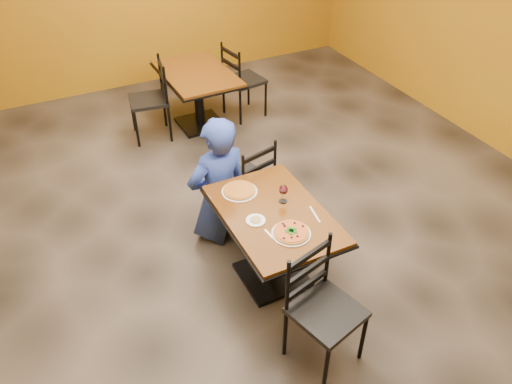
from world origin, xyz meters
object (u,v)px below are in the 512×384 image
table_second (198,86)px  chair_second_right (244,80)px  wine_glass (283,193)px  pizza_far (239,190)px  chair_main_far (247,181)px  diner (218,179)px  plate_far (239,192)px  plate_main (291,234)px  table_main (274,230)px  pizza_main (291,232)px  chair_main_near (327,313)px  chair_second_left (148,101)px  side_plate (256,220)px

table_second → chair_second_right: chair_second_right is taller
table_second → wine_glass: bearing=-95.9°
pizza_far → chair_main_far: bearing=58.5°
diner → plate_far: (0.04, -0.40, 0.11)m
chair_main_far → plate_main: size_ratio=3.06×
table_main → table_second: size_ratio=0.98×
chair_second_right → pizza_main: chair_second_right is taller
table_main → pizza_far: bearing=109.6°
chair_main_near → chair_second_left: size_ratio=1.00×
plate_main → pizza_main: bearing=0.0°
diner → plate_far: diner is taller
chair_second_left → wine_glass: chair_second_left is taller
plate_main → wine_glass: (0.14, 0.39, 0.08)m
chair_second_right → pizza_main: size_ratio=3.55×
diner → table_second: bearing=-112.8°
table_second → plate_far: plate_far is taller
pizza_main → pizza_far: bearing=101.3°
plate_far → pizza_far: size_ratio=1.11×
chair_second_right → pizza_main: (-1.08, -3.16, 0.27)m
side_plate → wine_glass: bearing=21.4°
table_second → diner: diner is taller
pizza_far → wine_glass: (0.27, -0.28, 0.07)m
table_main → side_plate: (-0.18, -0.03, 0.20)m
table_main → chair_second_left: bearing=94.6°
chair_main_far → diner: size_ratio=0.74×
plate_main → pizza_main: size_ratio=1.09×
table_second → chair_second_left: chair_second_left is taller
chair_main_far → pizza_far: (-0.29, -0.47, 0.30)m
plate_far → side_plate: size_ratio=1.94×
chair_second_left → side_plate: (0.05, -2.90, 0.25)m
table_second → chair_main_near: 3.81m
chair_second_left → diner: 2.10m
pizza_main → side_plate: pizza_main is taller
wine_glass → table_main: bearing=-144.3°
chair_second_left → pizza_far: chair_second_left is taller
wine_glass → chair_main_near: bearing=-100.3°
chair_second_right → plate_far: size_ratio=3.25×
chair_main_near → wine_glass: bearing=64.4°
chair_main_far → plate_far: (-0.29, -0.47, 0.28)m
pizza_main → wine_glass: 0.42m
table_second → plate_main: size_ratio=4.05×
table_second → wine_glass: wine_glass is taller
table_second → diner: (-0.60, -2.09, 0.08)m
pizza_main → plate_far: (-0.13, 0.67, -0.02)m
plate_main → pizza_far: size_ratio=1.11×
wine_glass → plate_far: bearing=134.0°
chair_main_far → plate_far: bearing=44.7°
table_main → chair_second_right: 3.07m
chair_second_left → plate_main: size_ratio=3.24×
chair_second_left → plate_main: (0.23, -3.16, 0.25)m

